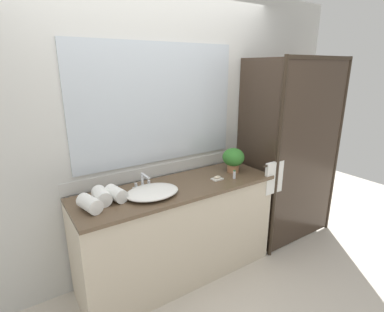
% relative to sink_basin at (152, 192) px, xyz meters
% --- Properties ---
extents(ground_plane, '(8.00, 8.00, 0.00)m').
position_rel_sink_basin_xyz_m(ground_plane, '(0.27, 0.05, -0.93)').
color(ground_plane, beige).
extents(wall_back_with_mirror, '(4.40, 0.06, 2.60)m').
position_rel_sink_basin_xyz_m(wall_back_with_mirror, '(0.27, 0.40, 0.38)').
color(wall_back_with_mirror, silver).
rests_on(wall_back_with_mirror, ground_plane).
extents(vanity_cabinet, '(1.80, 0.58, 0.90)m').
position_rel_sink_basin_xyz_m(vanity_cabinet, '(0.27, 0.06, -0.48)').
color(vanity_cabinet, beige).
rests_on(vanity_cabinet, ground_plane).
extents(shower_enclosure, '(1.20, 0.59, 2.00)m').
position_rel_sink_basin_xyz_m(shower_enclosure, '(1.54, -0.13, 0.09)').
color(shower_enclosure, '#2D2319').
rests_on(shower_enclosure, ground_plane).
extents(sink_basin, '(0.44, 0.34, 0.06)m').
position_rel_sink_basin_xyz_m(sink_basin, '(0.00, 0.00, 0.00)').
color(sink_basin, white).
rests_on(sink_basin, vanity_cabinet).
extents(faucet, '(0.17, 0.15, 0.14)m').
position_rel_sink_basin_xyz_m(faucet, '(-0.00, 0.18, 0.02)').
color(faucet, silver).
rests_on(faucet, vanity_cabinet).
extents(potted_plant, '(0.21, 0.21, 0.24)m').
position_rel_sink_basin_xyz_m(potted_plant, '(0.92, 0.07, 0.11)').
color(potted_plant, '#B77A51').
rests_on(potted_plant, vanity_cabinet).
extents(soap_dish, '(0.10, 0.07, 0.04)m').
position_rel_sink_basin_xyz_m(soap_dish, '(0.65, -0.01, -0.02)').
color(soap_dish, silver).
rests_on(soap_dish, vanity_cabinet).
extents(amenity_bottle_shampoo, '(0.03, 0.03, 0.08)m').
position_rel_sink_basin_xyz_m(amenity_bottle_shampoo, '(1.02, 0.26, 0.01)').
color(amenity_bottle_shampoo, silver).
rests_on(amenity_bottle_shampoo, vanity_cabinet).
extents(amenity_bottle_conditioner, '(0.03, 0.03, 0.08)m').
position_rel_sink_basin_xyz_m(amenity_bottle_conditioner, '(0.80, -0.08, 0.01)').
color(amenity_bottle_conditioner, silver).
rests_on(amenity_bottle_conditioner, vanity_cabinet).
extents(amenity_bottle_body_wash, '(0.03, 0.03, 0.08)m').
position_rel_sink_basin_xyz_m(amenity_bottle_body_wash, '(1.09, 0.25, 0.01)').
color(amenity_bottle_body_wash, silver).
rests_on(amenity_bottle_body_wash, vanity_cabinet).
extents(rolled_towel_near_edge, '(0.15, 0.22, 0.11)m').
position_rel_sink_basin_xyz_m(rolled_towel_near_edge, '(-0.49, 0.01, 0.02)').
color(rolled_towel_near_edge, white).
rests_on(rolled_towel_near_edge, vanity_cabinet).
extents(rolled_towel_middle, '(0.12, 0.19, 0.12)m').
position_rel_sink_basin_xyz_m(rolled_towel_middle, '(-0.38, 0.09, 0.03)').
color(rolled_towel_middle, white).
rests_on(rolled_towel_middle, vanity_cabinet).
extents(rolled_towel_far_edge, '(0.14, 0.20, 0.11)m').
position_rel_sink_basin_xyz_m(rolled_towel_far_edge, '(-0.27, 0.08, 0.02)').
color(rolled_towel_far_edge, white).
rests_on(rolled_towel_far_edge, vanity_cabinet).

